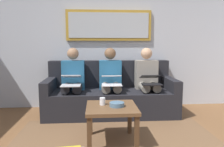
% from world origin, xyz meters
% --- Properties ---
extents(wall_rear, '(6.00, 0.12, 2.60)m').
position_xyz_m(wall_rear, '(0.00, -2.60, 1.30)').
color(wall_rear, '#B7BCC6').
rests_on(wall_rear, ground_plane).
extents(area_rug, '(2.60, 1.80, 0.01)m').
position_xyz_m(area_rug, '(0.00, -0.85, 0.00)').
color(area_rug, brown).
rests_on(area_rug, ground_plane).
extents(couch, '(2.20, 0.90, 0.90)m').
position_xyz_m(couch, '(0.00, -2.12, 0.31)').
color(couch, black).
rests_on(couch, ground_plane).
extents(framed_mirror, '(1.59, 0.05, 0.56)m').
position_xyz_m(framed_mirror, '(0.00, -2.51, 1.55)').
color(framed_mirror, '#B7892D').
extents(coffee_table, '(0.61, 0.61, 0.46)m').
position_xyz_m(coffee_table, '(0.06, -0.90, 0.39)').
color(coffee_table, brown).
rests_on(coffee_table, ground_plane).
extents(cup, '(0.07, 0.07, 0.09)m').
position_xyz_m(cup, '(0.17, -0.97, 0.50)').
color(cup, silver).
rests_on(cup, coffee_table).
extents(bowl, '(0.18, 0.18, 0.05)m').
position_xyz_m(bowl, '(-0.00, -0.89, 0.48)').
color(bowl, slate).
rests_on(bowl, coffee_table).
extents(person_left, '(0.38, 0.58, 1.14)m').
position_xyz_m(person_left, '(-0.64, -2.05, 0.61)').
color(person_left, gray).
rests_on(person_left, couch).
extents(laptop_black, '(0.31, 0.34, 0.15)m').
position_xyz_m(laptop_black, '(-0.64, -1.81, 0.62)').
color(laptop_black, black).
extents(person_middle, '(0.38, 0.58, 1.14)m').
position_xyz_m(person_middle, '(0.00, -2.05, 0.61)').
color(person_middle, '#235B84').
rests_on(person_middle, couch).
extents(laptop_white, '(0.31, 0.37, 0.15)m').
position_xyz_m(laptop_white, '(0.00, -1.81, 0.63)').
color(laptop_white, white).
extents(person_right, '(0.38, 0.58, 1.14)m').
position_xyz_m(person_right, '(0.64, -2.05, 0.61)').
color(person_right, '#235B84').
rests_on(person_right, couch).
extents(laptop_silver, '(0.30, 0.39, 0.16)m').
position_xyz_m(laptop_silver, '(0.64, -1.81, 0.63)').
color(laptop_silver, silver).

